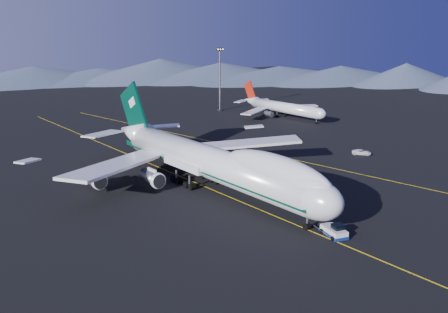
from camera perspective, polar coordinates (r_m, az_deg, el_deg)
ground at (r=101.63m, az=-1.50°, el=-3.76°), size 500.00×500.00×0.00m
taxiway_line_main at (r=101.63m, az=-1.50°, el=-3.75°), size 0.25×220.00×0.01m
taxiway_line_side at (r=127.64m, az=6.78°, el=-0.08°), size 28.08×198.09×0.01m
boeing_747 at (r=100.01m, az=-1.53°, el=-0.59°), size 59.62×72.43×19.37m
pushback_tug at (r=81.06m, az=12.45°, el=-8.42°), size 3.74×5.27×2.08m
second_jet at (r=186.01m, az=6.64°, el=5.61°), size 37.80×42.71×12.15m
service_van at (r=133.99m, az=15.45°, el=0.48°), size 4.89×5.27×1.37m
floodlight_mast at (r=199.44m, az=-0.48°, el=8.83°), size 3.04×2.28×24.63m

